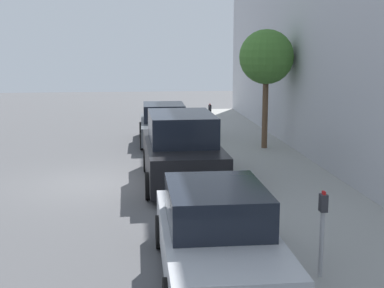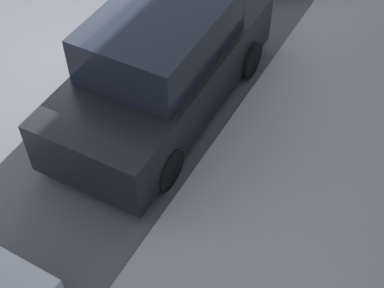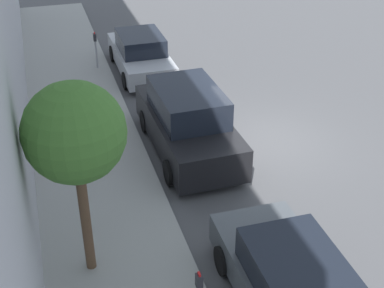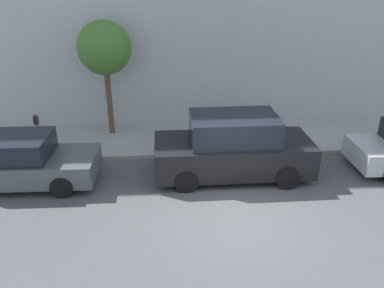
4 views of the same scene
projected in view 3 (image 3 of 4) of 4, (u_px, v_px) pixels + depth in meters
name	position (u px, v px, depth m)	size (l,w,h in m)	color
ground_plane	(262.00, 142.00, 16.12)	(60.00, 60.00, 0.00)	#515154
sidewalk	(93.00, 167.00, 14.82)	(3.14, 32.00, 0.15)	#9E9E99
parked_sedan_nearest	(141.00, 54.00, 20.39)	(1.92, 4.50, 1.54)	#B7BABF
parked_suv_second	(188.00, 122.00, 15.24)	(2.08, 4.84, 1.98)	black
parked_sedan_third	(292.00, 286.00, 10.09)	(1.92, 4.52, 1.54)	#4C5156
parking_meter_near	(96.00, 46.00, 20.26)	(0.11, 0.15, 1.42)	#ADADB2
street_tree	(75.00, 134.00, 9.70)	(1.93, 1.93, 4.23)	brown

